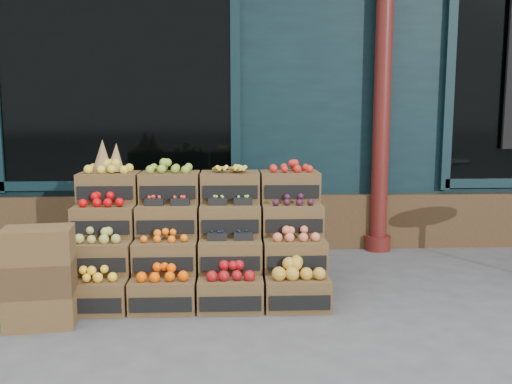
{
  "coord_description": "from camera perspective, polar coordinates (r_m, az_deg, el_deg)",
  "views": [
    {
      "loc": [
        -0.42,
        -3.98,
        1.54
      ],
      "look_at": [
        -0.2,
        0.7,
        0.85
      ],
      "focal_mm": 40.0,
      "sensor_mm": 36.0,
      "label": 1
    }
  ],
  "objects": [
    {
      "name": "ground",
      "position": [
        4.28,
        3.2,
        -12.69
      ],
      "size": [
        60.0,
        60.0,
        0.0
      ],
      "primitive_type": "plane",
      "color": "#4B4B4E",
      "rests_on": "ground"
    },
    {
      "name": "shop_facade",
      "position": [
        9.14,
        -0.06,
        13.77
      ],
      "size": [
        12.0,
        6.24,
        4.8
      ],
      "color": "black",
      "rests_on": "ground"
    },
    {
      "name": "crate_display",
      "position": [
        4.81,
        -5.75,
        -5.42
      ],
      "size": [
        2.06,
        1.01,
        1.28
      ],
      "rotation": [
        0.0,
        0.0,
        -0.01
      ],
      "color": "brown",
      "rests_on": "ground"
    },
    {
      "name": "spare_crates",
      "position": [
        4.35,
        -20.83,
        -7.96
      ],
      "size": [
        0.51,
        0.39,
        0.71
      ],
      "rotation": [
        0.0,
        0.0,
        0.13
      ],
      "color": "brown",
      "rests_on": "ground"
    },
    {
      "name": "shopkeeper",
      "position": [
        6.89,
        -15.03,
        4.27
      ],
      "size": [
        0.83,
        0.58,
        2.16
      ],
      "primitive_type": "imported",
      "rotation": [
        0.0,
        0.0,
        3.06
      ],
      "color": "#1A5C31",
      "rests_on": "ground"
    }
  ]
}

